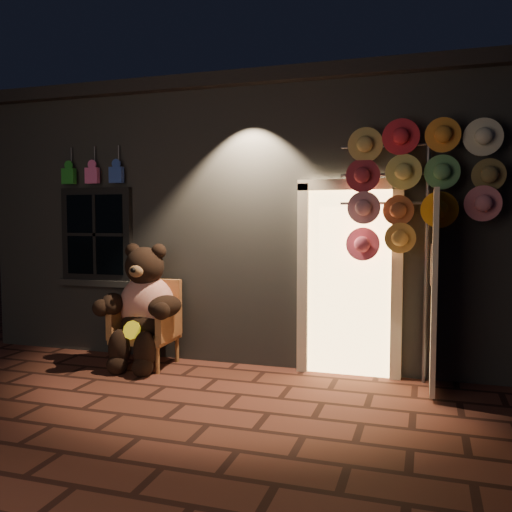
% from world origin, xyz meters
% --- Properties ---
extents(ground, '(60.00, 60.00, 0.00)m').
position_xyz_m(ground, '(0.00, 0.00, 0.00)').
color(ground, '#5A2C22').
rests_on(ground, ground).
extents(shop_building, '(7.30, 5.95, 3.51)m').
position_xyz_m(shop_building, '(0.00, 3.99, 1.74)').
color(shop_building, slate).
rests_on(shop_building, ground).
extents(wicker_armchair, '(0.72, 0.65, 1.01)m').
position_xyz_m(wicker_armchair, '(-1.00, 1.16, 0.51)').
color(wicker_armchair, '#B17D44').
rests_on(wicker_armchair, ground).
extents(teddy_bear, '(1.08, 0.84, 1.48)m').
position_xyz_m(teddy_bear, '(-1.00, 1.03, 0.72)').
color(teddy_bear, red).
rests_on(teddy_bear, ground).
extents(hat_rack, '(1.63, 0.22, 2.75)m').
position_xyz_m(hat_rack, '(2.05, 1.28, 2.11)').
color(hat_rack, '#59595E').
rests_on(hat_rack, ground).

